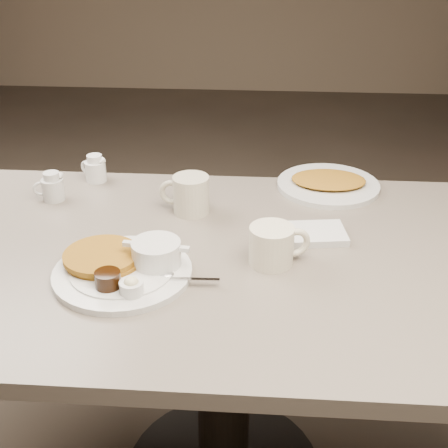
# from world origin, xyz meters

# --- Properties ---
(diner_table) EXTENTS (1.50, 0.90, 0.75)m
(diner_table) POSITION_xyz_m (0.00, 0.00, 0.58)
(diner_table) COLOR slate
(diner_table) RESTS_ON ground
(main_plate) EXTENTS (0.38, 0.34, 0.07)m
(main_plate) POSITION_xyz_m (-0.21, -0.10, 0.77)
(main_plate) COLOR silver
(main_plate) RESTS_ON diner_table
(coffee_mug_near) EXTENTS (0.15, 0.13, 0.09)m
(coffee_mug_near) POSITION_xyz_m (0.11, -0.03, 0.80)
(coffee_mug_near) COLOR beige
(coffee_mug_near) RESTS_ON diner_table
(napkin) EXTENTS (0.15, 0.13, 0.02)m
(napkin) POSITION_xyz_m (0.22, 0.10, 0.76)
(napkin) COLOR silver
(napkin) RESTS_ON diner_table
(coffee_mug_far) EXTENTS (0.14, 0.11, 0.10)m
(coffee_mug_far) POSITION_xyz_m (-0.10, 0.21, 0.80)
(coffee_mug_far) COLOR beige
(coffee_mug_far) RESTS_ON diner_table
(creamer_left) EXTENTS (0.09, 0.06, 0.08)m
(creamer_left) POSITION_xyz_m (-0.49, 0.26, 0.79)
(creamer_left) COLOR silver
(creamer_left) RESTS_ON diner_table
(creamer_right) EXTENTS (0.09, 0.07, 0.08)m
(creamer_right) POSITION_xyz_m (-0.40, 0.39, 0.79)
(creamer_right) COLOR silver
(creamer_right) RESTS_ON diner_table
(hash_plate) EXTENTS (0.29, 0.29, 0.04)m
(hash_plate) POSITION_xyz_m (0.27, 0.39, 0.76)
(hash_plate) COLOR beige
(hash_plate) RESTS_ON diner_table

